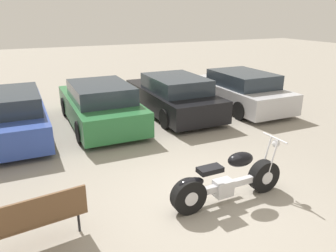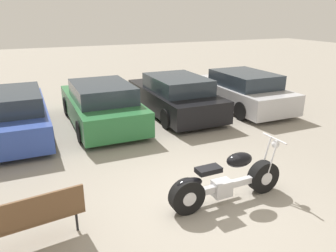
{
  "view_description": "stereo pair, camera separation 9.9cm",
  "coord_description": "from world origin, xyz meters",
  "px_view_note": "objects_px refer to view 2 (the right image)",
  "views": [
    {
      "loc": [
        -2.81,
        -4.56,
        3.3
      ],
      "look_at": [
        0.12,
        1.81,
        0.85
      ],
      "focal_mm": 35.0,
      "sensor_mm": 36.0,
      "label": 1
    },
    {
      "loc": [
        -2.72,
        -4.61,
        3.3
      ],
      "look_at": [
        0.12,
        1.81,
        0.85
      ],
      "focal_mm": 35.0,
      "sensor_mm": 36.0,
      "label": 2
    }
  ],
  "objects_px": {
    "parked_car_silver": "(241,90)",
    "park_bench": "(32,216)",
    "parked_car_blue": "(11,115)",
    "parked_car_black": "(175,96)",
    "motorcycle": "(226,181)",
    "parked_car_green": "(101,105)"
  },
  "relations": [
    {
      "from": "park_bench",
      "to": "parked_car_silver",
      "type": "bearing_deg",
      "value": 35.11
    },
    {
      "from": "parked_car_blue",
      "to": "parked_car_green",
      "type": "distance_m",
      "value": 2.52
    },
    {
      "from": "motorcycle",
      "to": "park_bench",
      "type": "bearing_deg",
      "value": 178.77
    },
    {
      "from": "parked_car_black",
      "to": "parked_car_silver",
      "type": "xyz_separation_m",
      "value": [
        2.52,
        -0.23,
        0.0
      ]
    },
    {
      "from": "motorcycle",
      "to": "parked_car_silver",
      "type": "distance_m",
      "value": 6.53
    },
    {
      "from": "motorcycle",
      "to": "park_bench",
      "type": "height_order",
      "value": "motorcycle"
    },
    {
      "from": "park_bench",
      "to": "parked_car_blue",
      "type": "bearing_deg",
      "value": 93.42
    },
    {
      "from": "parked_car_silver",
      "to": "park_bench",
      "type": "height_order",
      "value": "parked_car_silver"
    },
    {
      "from": "parked_car_green",
      "to": "parked_car_black",
      "type": "bearing_deg",
      "value": 1.93
    },
    {
      "from": "motorcycle",
      "to": "parked_car_blue",
      "type": "bearing_deg",
      "value": 123.97
    },
    {
      "from": "parked_car_green",
      "to": "parked_car_silver",
      "type": "xyz_separation_m",
      "value": [
        5.04,
        -0.15,
        0.0
      ]
    },
    {
      "from": "motorcycle",
      "to": "parked_car_blue",
      "type": "height_order",
      "value": "parked_car_blue"
    },
    {
      "from": "parked_car_green",
      "to": "parked_car_silver",
      "type": "bearing_deg",
      "value": -1.67
    },
    {
      "from": "motorcycle",
      "to": "parked_car_black",
      "type": "xyz_separation_m",
      "value": [
        1.48,
        5.39,
        0.21
      ]
    },
    {
      "from": "motorcycle",
      "to": "parked_car_black",
      "type": "relative_size",
      "value": 0.52
    },
    {
      "from": "parked_car_green",
      "to": "parked_car_silver",
      "type": "height_order",
      "value": "same"
    },
    {
      "from": "parked_car_green",
      "to": "park_bench",
      "type": "distance_m",
      "value": 5.69
    },
    {
      "from": "parked_car_green",
      "to": "parked_car_silver",
      "type": "distance_m",
      "value": 5.04
    },
    {
      "from": "motorcycle",
      "to": "park_bench",
      "type": "xyz_separation_m",
      "value": [
        -3.24,
        0.07,
        0.13
      ]
    },
    {
      "from": "motorcycle",
      "to": "parked_car_blue",
      "type": "xyz_separation_m",
      "value": [
        -3.55,
        5.27,
        0.21
      ]
    },
    {
      "from": "parked_car_black",
      "to": "park_bench",
      "type": "bearing_deg",
      "value": -131.59
    },
    {
      "from": "parked_car_green",
      "to": "parked_car_black",
      "type": "xyz_separation_m",
      "value": [
        2.52,
        0.08,
        0.0
      ]
    }
  ]
}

